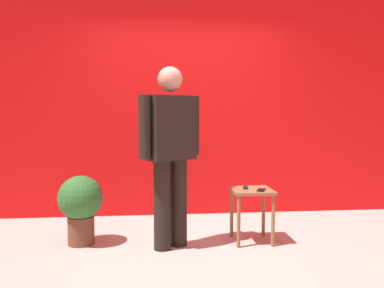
% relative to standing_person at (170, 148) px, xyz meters
% --- Properties ---
extents(ground_plane, '(12.00, 12.00, 0.00)m').
position_rel_standing_person_xyz_m(ground_plane, '(0.23, -0.28, -0.98)').
color(ground_plane, '#B7B2A8').
extents(back_wall_red, '(6.09, 0.12, 2.93)m').
position_rel_standing_person_xyz_m(back_wall_red, '(0.23, 1.31, 0.49)').
color(back_wall_red, red).
rests_on(back_wall_red, ground_plane).
extents(standing_person, '(0.64, 0.47, 1.74)m').
position_rel_standing_person_xyz_m(standing_person, '(0.00, 0.00, 0.00)').
color(standing_person, black).
rests_on(standing_person, ground_plane).
extents(side_table, '(0.40, 0.40, 0.54)m').
position_rel_standing_person_xyz_m(side_table, '(0.83, 0.10, -0.55)').
color(side_table, olive).
rests_on(side_table, ground_plane).
extents(cell_phone, '(0.12, 0.16, 0.01)m').
position_rel_standing_person_xyz_m(cell_phone, '(0.90, 0.02, -0.43)').
color(cell_phone, black).
rests_on(cell_phone, side_table).
extents(tv_remote, '(0.08, 0.18, 0.02)m').
position_rel_standing_person_xyz_m(tv_remote, '(0.77, 0.17, -0.43)').
color(tv_remote, black).
rests_on(tv_remote, side_table).
extents(potted_plant, '(0.44, 0.44, 0.69)m').
position_rel_standing_person_xyz_m(potted_plant, '(-0.88, 0.18, -0.57)').
color(potted_plant, brown).
rests_on(potted_plant, ground_plane).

